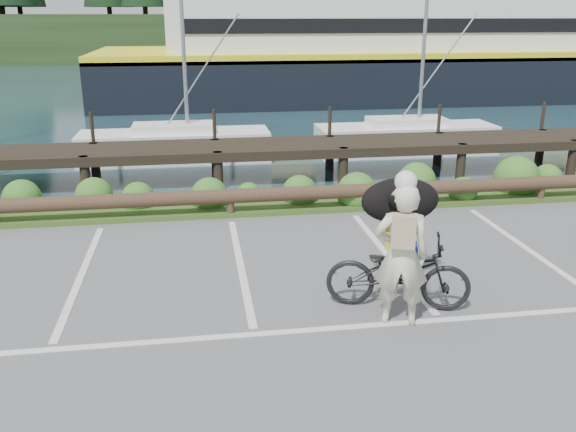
% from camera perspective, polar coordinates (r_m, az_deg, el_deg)
% --- Properties ---
extents(ground, '(72.00, 72.00, 0.00)m').
position_cam_1_polar(ground, '(8.60, -3.42, -9.72)').
color(ground, '#565658').
extents(harbor_backdrop, '(170.00, 160.00, 30.00)m').
position_cam_1_polar(harbor_backdrop, '(86.13, -8.35, 15.52)').
color(harbor_backdrop, '#19333E').
rests_on(harbor_backdrop, ground).
extents(vegetation_strip, '(34.00, 1.60, 0.10)m').
position_cam_1_polar(vegetation_strip, '(13.49, -5.58, 1.06)').
color(vegetation_strip, '#3D5B21').
rests_on(vegetation_strip, ground).
extents(log_rail, '(32.00, 0.30, 0.60)m').
position_cam_1_polar(log_rail, '(12.84, -5.39, -0.08)').
color(log_rail, '#443021').
rests_on(log_rail, ground).
extents(bicycle, '(2.17, 1.27, 1.08)m').
position_cam_1_polar(bicycle, '(8.87, 10.26, -5.24)').
color(bicycle, black).
rests_on(bicycle, ground).
extents(cyclist, '(0.83, 0.67, 1.99)m').
position_cam_1_polar(cyclist, '(8.25, 10.55, -3.64)').
color(cyclist, beige).
rests_on(cyclist, ground).
extents(dog, '(0.90, 1.30, 0.68)m').
position_cam_1_polar(dog, '(9.18, 10.45, 1.44)').
color(dog, black).
rests_on(dog, bicycle).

